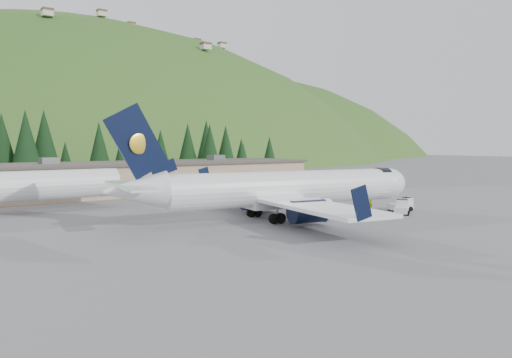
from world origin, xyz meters
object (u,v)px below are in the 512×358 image
(ramp_worker, at_px, (370,202))
(baggage_tug_b, at_px, (402,205))
(airliner, at_px, (281,190))
(terminal_building, at_px, (113,178))
(baggage_tug_a, at_px, (402,208))

(ramp_worker, bearing_deg, baggage_tug_b, 123.34)
(airliner, distance_m, ramp_worker, 14.16)
(baggage_tug_b, bearing_deg, ramp_worker, 137.56)
(airliner, height_order, ramp_worker, airliner)
(baggage_tug_b, relative_size, ramp_worker, 1.77)
(baggage_tug_b, relative_size, terminal_building, 0.04)
(airliner, bearing_deg, baggage_tug_a, -10.46)
(airliner, relative_size, baggage_tug_a, 10.85)
(terminal_building, relative_size, ramp_worker, 39.40)
(baggage_tug_a, xyz_separation_m, ramp_worker, (0.06, 4.70, 0.19))
(airliner, xyz_separation_m, baggage_tug_b, (16.21, -3.75, -2.49))
(baggage_tug_a, relative_size, baggage_tug_b, 1.04)
(baggage_tug_b, height_order, ramp_worker, ramp_worker)
(airliner, distance_m, baggage_tug_b, 16.82)
(airliner, bearing_deg, ramp_worker, 7.90)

